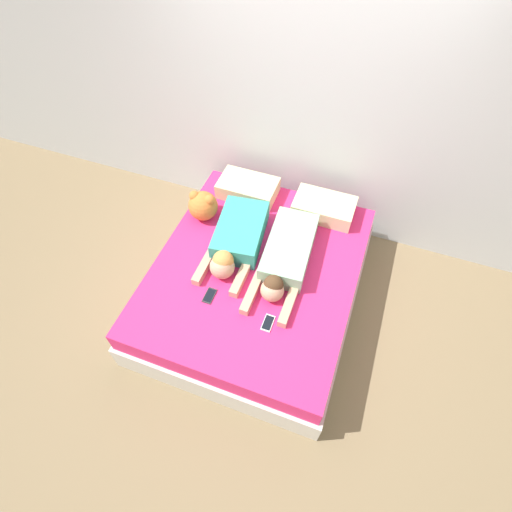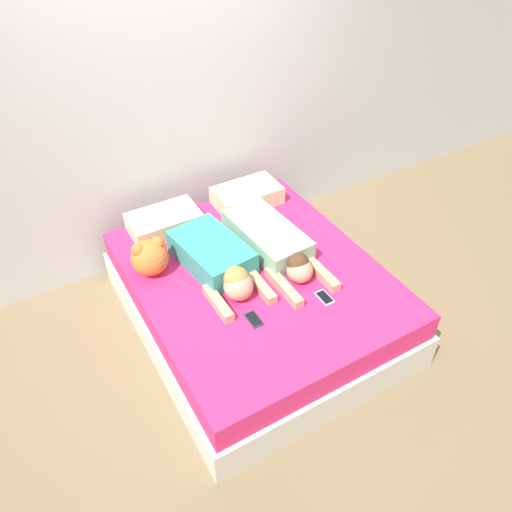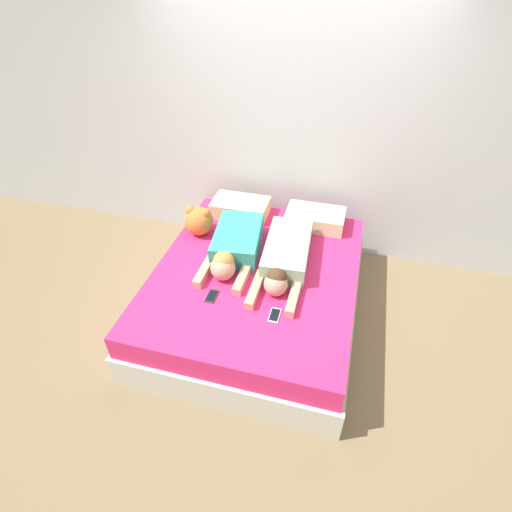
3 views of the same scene
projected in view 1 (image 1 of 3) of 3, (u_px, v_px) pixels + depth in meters
The scene contains 10 objects.
ground_plane at pixel (256, 298), 3.81m from camera, with size 12.00×12.00×0.00m, color #7F6B4C.
wall_back at pixel (303, 109), 3.44m from camera, with size 12.00×0.06×2.60m.
bed at pixel (256, 283), 3.61m from camera, with size 1.75×2.07×0.51m.
pillow_head_left at pixel (248, 188), 3.88m from camera, with size 0.56×0.34×0.15m.
pillow_head_right at pixel (324, 207), 3.72m from camera, with size 0.56×0.34×0.15m.
person_left at pixel (236, 240), 3.45m from camera, with size 0.47×0.94×0.24m.
person_right at pixel (286, 257), 3.35m from camera, with size 0.41×1.07×0.22m.
cell_phone_left at pixel (210, 296), 3.22m from camera, with size 0.08×0.15×0.01m.
cell_phone_right at pixel (268, 323), 3.07m from camera, with size 0.08×0.15×0.01m.
plush_toy at pixel (203, 205), 3.64m from camera, with size 0.27×0.27×0.28m.
Camera 1 is at (0.68, -1.86, 3.27)m, focal length 28.00 mm.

